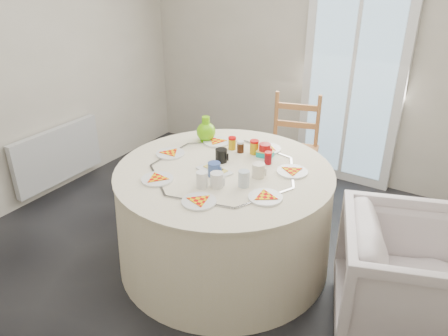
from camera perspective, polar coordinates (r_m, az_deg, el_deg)
The scene contains 14 objects.
floor at distance 3.53m, azimuth -1.92°, elevation -12.25°, with size 4.00×4.00×0.00m, color black.
wall_back at distance 4.63m, azimuth 12.16°, elevation 14.70°, with size 4.00×0.02×2.60m, color #BCB5A3.
wall_left at distance 4.31m, azimuth -25.46°, elevation 11.90°, with size 0.02×4.00×2.60m, color #BCB5A3.
glass_door at distance 4.52m, azimuth 16.42°, elevation 10.67°, with size 1.00×0.08×2.10m, color silver.
radiator at distance 4.65m, azimuth -20.87°, elevation 1.57°, with size 0.07×1.00×0.55m, color silver.
table at distance 3.36m, azimuth 0.00°, elevation -6.49°, with size 1.64×1.64×0.83m, color beige.
wooden_chair at distance 4.17m, azimuth 8.81°, elevation 1.58°, with size 0.46×0.44×1.04m, color #AA6037, non-canonical shape.
armchair at distance 3.01m, azimuth 23.09°, elevation -13.14°, with size 0.83×0.78×0.85m, color silver.
place_settings at distance 3.16m, azimuth 0.00°, elevation -0.49°, with size 1.20×1.20×0.02m, color white, non-canonical shape.
jar_cluster at distance 3.36m, azimuth 3.21°, elevation 2.08°, with size 0.41×0.21×0.12m, color brown, non-canonical shape.
butter_tub at distance 3.37m, azimuth 5.38°, elevation 1.45°, with size 0.12×0.09×0.05m, color #0DA39A.
green_pitcher at distance 3.61m, azimuth -2.36°, elevation 4.80°, with size 0.16×0.16×0.20m, color #64C008, non-canonical shape.
cheese_platter at distance 3.13m, azimuth -1.27°, elevation -0.73°, with size 0.24×0.16×0.03m, color silver, non-canonical shape.
mugs_glasses at distance 3.09m, azimuth 1.28°, elevation -0.39°, with size 0.67×0.67×0.12m, color #B1B1B1, non-canonical shape.
Camera 1 is at (1.55, -2.27, 2.21)m, focal length 35.00 mm.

